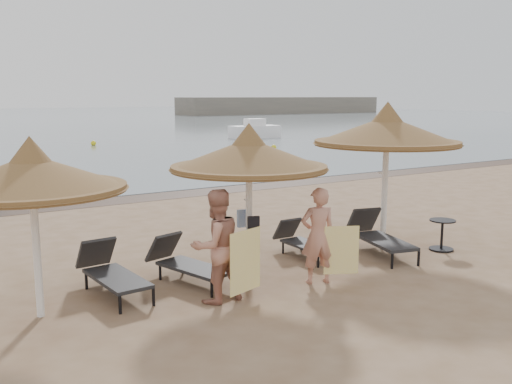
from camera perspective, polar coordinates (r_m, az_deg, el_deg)
ground at (r=10.90m, az=2.50°, el=-8.44°), size 160.00×160.00×0.00m
wet_sand_strip at (r=19.18m, az=-13.56°, el=-0.77°), size 200.00×1.60×0.01m
palapa_left at (r=9.11m, az=-21.53°, el=1.67°), size 2.82×2.82×2.80m
palapa_center at (r=10.41m, az=-0.71°, el=3.69°), size 2.92×2.92×2.89m
palapa_right at (r=13.12m, az=12.95°, el=5.94°), size 3.28×3.28×3.25m
lounger_far_left at (r=10.27m, az=-14.34°, el=-7.64°), size 0.80×1.97×0.86m
lounger_near_left at (r=10.62m, az=-7.09°, el=-6.91°), size 1.09×1.94×0.83m
lounger_near_right at (r=12.22m, az=4.60°, el=-4.86°), size 0.55×1.63×0.73m
lounger_far_right at (r=12.61m, az=12.08°, el=-4.23°), size 1.12×2.12×0.90m
side_table at (r=13.26m, az=18.09°, el=-4.19°), size 0.57×0.57×0.68m
person_left at (r=9.37m, az=-4.01°, el=-4.52°), size 1.06×0.73×2.19m
person_right at (r=10.34m, az=6.22°, el=-3.60°), size 1.09×0.88×2.05m
towel_left at (r=9.34m, az=-1.06°, el=-6.93°), size 0.71×0.25×1.04m
towel_right at (r=10.47m, az=8.54°, el=-5.78°), size 0.58×0.30×0.90m
bag_patterned at (r=10.75m, az=-1.20°, el=-2.64°), size 0.28×0.14×0.33m
bag_dark at (r=10.48m, az=-0.24°, el=-3.27°), size 0.23×0.13×0.31m
buoy_mid at (r=40.20m, az=-15.95°, el=4.72°), size 0.35×0.35×0.35m
buoy_right at (r=35.78m, az=1.80°, el=4.49°), size 0.32×0.32×0.32m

